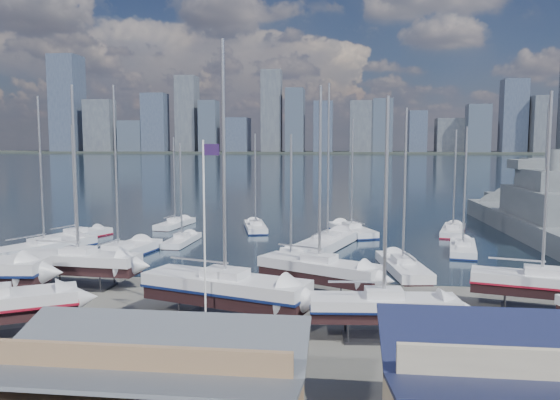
# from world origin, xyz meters

# --- Properties ---
(ground) EXTENTS (1400.00, 1400.00, 0.00)m
(ground) POSITION_xyz_m (0.00, -10.00, 0.00)
(ground) COLOR #605E59
(ground) RESTS_ON ground
(water) EXTENTS (1400.00, 600.00, 0.40)m
(water) POSITION_xyz_m (0.00, 300.00, -0.15)
(water) COLOR #1A303D
(water) RESTS_ON ground
(far_shore) EXTENTS (1400.00, 80.00, 2.20)m
(far_shore) POSITION_xyz_m (0.00, 560.00, 1.10)
(far_shore) COLOR #2D332D
(far_shore) RESTS_ON ground
(skyline) EXTENTS (639.14, 43.80, 107.69)m
(skyline) POSITION_xyz_m (-7.83, 553.76, 39.09)
(skyline) COLOR #475166
(skyline) RESTS_ON far_shore
(shed_grey) EXTENTS (12.60, 8.40, 4.17)m
(shed_grey) POSITION_xyz_m (0.00, -26.00, 2.15)
(shed_grey) COLOR #8C6B4C
(shed_grey) RESTS_ON ground
(sailboat_cradle_2) EXTENTS (10.25, 3.60, 16.38)m
(sailboat_cradle_2) POSITION_xyz_m (-13.88, -3.69, 2.10)
(sailboat_cradle_2) COLOR #2D2D33
(sailboat_cradle_2) RESTS_ON ground
(sailboat_cradle_3) EXTENTS (11.90, 6.63, 18.35)m
(sailboat_cradle_3) POSITION_xyz_m (-0.06, -10.75, 2.19)
(sailboat_cradle_3) COLOR #2D2D33
(sailboat_cradle_3) RESTS_ON ground
(sailboat_cradle_4) EXTENTS (10.02, 6.91, 16.06)m
(sailboat_cradle_4) POSITION_xyz_m (5.86, -4.03, 2.08)
(sailboat_cradle_4) COLOR #2D2D33
(sailboat_cradle_4) RESTS_ON ground
(sailboat_cradle_5) EXTENTS (9.08, 3.23, 14.51)m
(sailboat_cradle_5) POSITION_xyz_m (10.13, -12.98, 1.99)
(sailboat_cradle_5) COLOR #2D2D33
(sailboat_cradle_5) RESTS_ON ground
(sailboat_cradle_6) EXTENTS (9.78, 4.95, 15.28)m
(sailboat_cradle_6) POSITION_xyz_m (21.48, -6.30, 2.03)
(sailboat_cradle_6) COLOR #2D2D33
(sailboat_cradle_6) RESTS_ON ground
(sailboat_moored_0) EXTENTS (7.89, 12.00, 17.50)m
(sailboat_moored_0) POSITION_xyz_m (-24.53, 9.49, 0.31)
(sailboat_moored_0) COLOR black
(sailboat_moored_0) RESTS_ON water
(sailboat_moored_1) EXTENTS (6.02, 10.11, 14.61)m
(sailboat_moored_1) POSITION_xyz_m (-24.89, 17.20, 0.31)
(sailboat_moored_1) COLOR black
(sailboat_moored_1) RESTS_ON water
(sailboat_moored_2) EXTENTS (3.68, 8.99, 13.18)m
(sailboat_moored_2) POSITION_xyz_m (-15.85, 28.28, 0.32)
(sailboat_moored_2) COLOR black
(sailboat_moored_2) RESTS_ON water
(sailboat_moored_3) EXTENTS (5.48, 12.68, 18.34)m
(sailboat_moored_3) POSITION_xyz_m (-15.10, 7.04, 0.31)
(sailboat_moored_3) COLOR black
(sailboat_moored_3) RESTS_ON water
(sailboat_moored_4) EXTENTS (2.60, 8.26, 12.34)m
(sailboat_moored_4) POSITION_xyz_m (-11.10, 15.83, 0.33)
(sailboat_moored_4) COLOR black
(sailboat_moored_4) RESTS_ON water
(sailboat_moored_5) EXTENTS (4.68, 9.46, 13.63)m
(sailboat_moored_5) POSITION_xyz_m (-4.15, 26.74, 0.31)
(sailboat_moored_5) COLOR black
(sailboat_moored_5) RESTS_ON water
(sailboat_moored_6) EXTENTS (3.12, 9.00, 13.22)m
(sailboat_moored_6) POSITION_xyz_m (2.62, 6.79, 0.31)
(sailboat_moored_6) COLOR black
(sailboat_moored_6) RESTS_ON water
(sailboat_moored_7) EXTENTS (7.36, 13.18, 19.19)m
(sailboat_moored_7) POSITION_xyz_m (5.92, 15.59, 0.33)
(sailboat_moored_7) COLOR black
(sailboat_moored_7) RESTS_ON water
(sailboat_moored_8) EXTENTS (6.74, 10.71, 15.55)m
(sailboat_moored_8) POSITION_xyz_m (8.72, 25.33, 0.31)
(sailboat_moored_8) COLOR black
(sailboat_moored_8) RESTS_ON water
(sailboat_moored_9) EXTENTS (4.44, 10.65, 15.60)m
(sailboat_moored_9) POSITION_xyz_m (13.14, 4.70, 0.32)
(sailboat_moored_9) COLOR black
(sailboat_moored_9) RESTS_ON water
(sailboat_moored_10) EXTENTS (4.39, 9.79, 14.14)m
(sailboat_moored_10) POSITION_xyz_m (20.54, 14.58, 0.31)
(sailboat_moored_10) COLOR black
(sailboat_moored_10) RESTS_ON water
(sailboat_moored_11) EXTENTS (4.91, 9.80, 14.11)m
(sailboat_moored_11) POSITION_xyz_m (21.82, 26.62, 0.31)
(sailboat_moored_11) COLOR black
(sailboat_moored_11) RESTS_ON water
(naval_ship_east) EXTENTS (8.40, 45.82, 18.11)m
(naval_ship_east) POSITION_xyz_m (32.31, 25.00, 1.66)
(naval_ship_east) COLOR slate
(naval_ship_east) RESTS_ON water
(naval_ship_west) EXTENTS (10.38, 38.39, 17.41)m
(naval_ship_west) POSITION_xyz_m (40.68, 48.53, 1.67)
(naval_ship_west) COLOR slate
(naval_ship_west) RESTS_ON water
(car_a) EXTENTS (2.29, 4.95, 1.64)m
(car_a) POSITION_xyz_m (-8.57, -17.94, 0.82)
(car_a) COLOR gray
(car_a) RESTS_ON ground
(car_b) EXTENTS (5.18, 2.95, 1.62)m
(car_b) POSITION_xyz_m (-7.75, -18.34, 0.81)
(car_b) COLOR gray
(car_b) RESTS_ON ground
(car_c) EXTENTS (2.83, 5.02, 1.32)m
(car_c) POSITION_xyz_m (-2.17, -19.05, 0.66)
(car_c) COLOR gray
(car_c) RESTS_ON ground
(car_d) EXTENTS (2.47, 4.67, 1.29)m
(car_d) POSITION_xyz_m (11.95, -20.14, 0.64)
(car_d) COLOR gray
(car_d) RESTS_ON ground
(flagpole) EXTENTS (1.06, 0.12, 11.99)m
(flagpole) POSITION_xyz_m (-0.82, -12.72, 6.90)
(flagpole) COLOR white
(flagpole) RESTS_ON ground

